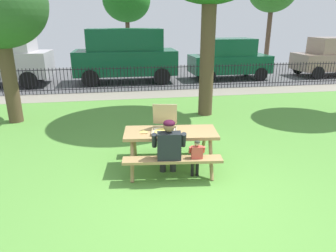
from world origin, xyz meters
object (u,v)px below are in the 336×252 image
at_px(pizza_slice_on_table, 144,132).
at_px(parked_car_right, 230,59).
at_px(picnic_table_foreground, 171,139).
at_px(far_tree_midleft, 126,0).
at_px(adult_at_table, 169,147).
at_px(parked_car_far_right, 333,57).
at_px(parked_car_center, 125,54).
at_px(child_at_table, 196,155).
at_px(pizza_box_open, 164,126).

relative_size(pizza_slice_on_table, parked_car_right, 0.05).
height_order(picnic_table_foreground, far_tree_midleft, far_tree_midleft).
distance_m(adult_at_table, parked_car_far_right, 14.28).
distance_m(picnic_table_foreground, parked_car_center, 9.35).
distance_m(picnic_table_foreground, far_tree_midleft, 16.88).
relative_size(picnic_table_foreground, parked_car_far_right, 0.50).
xyz_separation_m(child_at_table, parked_car_center, (-0.91, 9.89, 0.81)).
relative_size(picnic_table_foreground, adult_at_table, 1.64).
distance_m(picnic_table_foreground, pizza_box_open, 0.30).
relative_size(pizza_slice_on_table, child_at_table, 0.26).
xyz_separation_m(adult_at_table, far_tree_midleft, (0.02, 17.01, 3.41)).
bearing_deg(parked_car_center, picnic_table_foreground, -86.71).
relative_size(child_at_table, parked_car_center, 0.17).
bearing_deg(parked_car_right, child_at_table, -113.10).
bearing_deg(pizza_slice_on_table, parked_car_right, 61.15).
xyz_separation_m(parked_car_center, parked_car_far_right, (10.80, 0.00, -0.29)).
height_order(picnic_table_foreground, parked_car_far_right, parked_car_far_right).
bearing_deg(parked_car_center, child_at_table, -84.73).
height_order(child_at_table, parked_car_far_right, parked_car_far_right).
bearing_deg(picnic_table_foreground, parked_car_far_right, 42.22).
height_order(pizza_slice_on_table, parked_car_center, parked_car_center).
relative_size(picnic_table_foreground, parked_car_center, 0.41).
xyz_separation_m(picnic_table_foreground, parked_car_center, (-0.54, 9.31, 0.71)).
xyz_separation_m(picnic_table_foreground, parked_car_far_right, (10.26, 9.31, 0.41)).
height_order(child_at_table, far_tree_midleft, far_tree_midleft).
height_order(pizza_box_open, adult_at_table, pizza_box_open).
bearing_deg(parked_car_right, parked_car_far_right, -0.00).
height_order(pizza_box_open, parked_car_right, parked_car_right).
distance_m(adult_at_table, far_tree_midleft, 17.35).
height_order(picnic_table_foreground, pizza_box_open, pizza_box_open).
bearing_deg(parked_car_far_right, parked_car_right, 180.00).
bearing_deg(picnic_table_foreground, adult_at_table, -103.49).
xyz_separation_m(pizza_box_open, pizza_slice_on_table, (-0.41, -0.01, -0.09)).
relative_size(adult_at_table, child_at_table, 1.48).
relative_size(parked_car_center, parked_car_right, 1.20).
height_order(adult_at_table, parked_car_center, parked_car_center).
xyz_separation_m(picnic_table_foreground, pizza_box_open, (-0.12, 0.02, 0.27)).
xyz_separation_m(child_at_table, far_tree_midleft, (-0.47, 17.10, 3.57)).
height_order(child_at_table, parked_car_center, parked_car_center).
xyz_separation_m(picnic_table_foreground, parked_car_right, (4.60, 9.31, 0.41)).
xyz_separation_m(picnic_table_foreground, far_tree_midleft, (-0.09, 16.52, 3.47)).
bearing_deg(parked_car_right, adult_at_table, -115.68).
distance_m(picnic_table_foreground, child_at_table, 0.70).
bearing_deg(adult_at_table, far_tree_midleft, 89.92).
bearing_deg(pizza_box_open, adult_at_table, -90.18).
bearing_deg(parked_car_center, far_tree_midleft, 86.50).
relative_size(parked_car_right, parked_car_far_right, 1.01).
bearing_deg(far_tree_midleft, child_at_table, -88.42).
xyz_separation_m(parked_car_center, far_tree_midleft, (0.44, 7.21, 2.76)).
xyz_separation_m(pizza_box_open, parked_car_center, (-0.42, 9.29, 0.44)).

